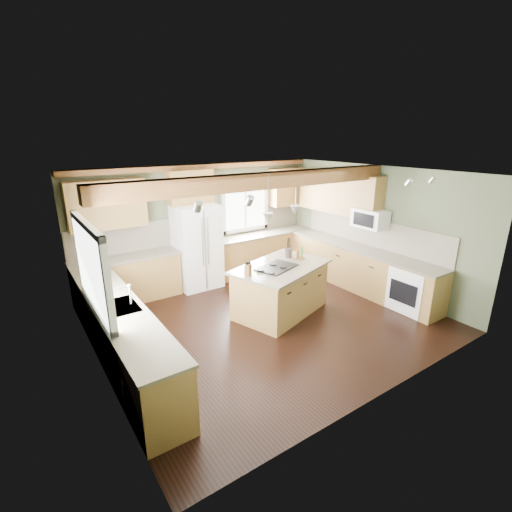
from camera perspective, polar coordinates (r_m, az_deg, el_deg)
floor at (r=6.82m, az=1.54°, el=-9.68°), size 5.60×5.60×0.00m
ceiling at (r=6.05m, az=1.75°, el=12.63°), size 5.60×5.60×0.00m
wall_back at (r=8.39m, az=-8.47°, el=5.01°), size 5.60×0.00×5.60m
wall_left at (r=5.27m, az=-23.90°, el=-4.41°), size 0.00×5.00×5.00m
wall_right at (r=8.22m, az=17.68°, el=4.06°), size 0.00×5.00×5.00m
ceiling_beam at (r=6.15m, az=1.18°, el=11.50°), size 5.55×0.26×0.26m
soffit_trim at (r=8.11m, az=-8.57°, el=13.43°), size 5.55×0.20×0.10m
backsplash_back at (r=8.40m, az=-8.40°, el=4.39°), size 5.58×0.03×0.58m
backsplash_right at (r=8.26m, az=17.29°, el=3.52°), size 0.03×3.70×0.58m
base_cab_back_left at (r=7.78m, az=-19.08°, el=-3.52°), size 2.02×0.60×0.88m
counter_back_left at (r=7.63m, az=-19.43°, el=-0.30°), size 2.06×0.64×0.04m
base_cab_back_right at (r=9.10m, az=1.05°, el=0.64°), size 2.62×0.60×0.88m
counter_back_right at (r=8.98m, az=1.07°, el=3.44°), size 2.66×0.64×0.04m
base_cab_left at (r=5.73m, az=-19.91°, el=-11.65°), size 0.60×3.70×0.88m
counter_left at (r=5.52m, az=-20.42°, el=-7.49°), size 0.64×3.74×0.04m
base_cab_right at (r=8.27m, az=15.55°, el=-1.90°), size 0.60×3.70×0.88m
counter_right at (r=8.13m, az=15.82°, el=1.15°), size 0.64×3.74×0.04m
upper_cab_back_left at (r=7.46m, az=-22.02°, el=7.35°), size 1.40×0.35×0.90m
upper_cab_over_fridge at (r=7.96m, az=-10.16°, el=10.44°), size 0.96×0.35×0.70m
upper_cab_right at (r=8.54m, az=12.60°, el=9.44°), size 0.35×2.20×0.90m
upper_cab_back_corner at (r=9.35m, az=4.77°, el=10.54°), size 0.90×0.35×0.90m
window_left at (r=5.24m, az=-24.14°, el=-1.66°), size 0.04×1.60×1.05m
window_back at (r=8.87m, az=-1.77°, el=7.56°), size 1.10×0.04×1.00m
sink at (r=5.52m, az=-20.42°, el=-7.44°), size 0.50×0.65×0.03m
faucet at (r=5.50m, az=-18.78°, el=-5.69°), size 0.02×0.02×0.28m
dishwasher at (r=4.67m, az=-15.31°, el=-18.73°), size 0.60×0.60×0.84m
oven at (r=7.56m, az=22.97°, el=-4.71°), size 0.60×0.72×0.84m
microwave at (r=7.97m, az=17.14°, el=5.54°), size 0.40×0.70×0.38m
pendant_left at (r=6.14m, az=1.83°, el=5.91°), size 0.18×0.18×0.16m
pendant_right at (r=6.83m, az=6.04°, el=7.06°), size 0.18×0.18×0.16m
refrigerator at (r=8.04m, az=-9.06°, el=1.44°), size 0.90×0.74×1.80m
island at (r=6.92m, az=3.78°, el=-5.24°), size 1.91×1.49×0.88m
island_top at (r=6.75m, az=3.86°, el=-1.66°), size 2.06×1.63×0.04m
cooktop at (r=6.63m, az=3.18°, el=-1.74°), size 0.84×0.68×0.02m
knife_block at (r=6.23m, az=-1.24°, el=-2.16°), size 0.15×0.14×0.20m
utensil_crock at (r=7.20m, az=5.04°, el=0.52°), size 0.17×0.17×0.18m
bottle_tray at (r=7.14m, az=6.71°, el=0.46°), size 0.32×0.32×0.21m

